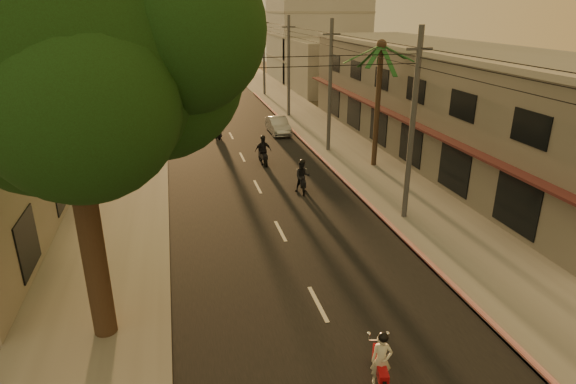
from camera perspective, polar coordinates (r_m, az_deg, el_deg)
name	(u,v)px	position (r m, az deg, el deg)	size (l,w,h in m)	color
ground	(337,340)	(15.75, 5.78, -17.09)	(160.00, 160.00, 0.00)	#383023
road	(242,157)	(33.34, -5.45, 4.14)	(10.00, 140.00, 0.02)	black
sidewalk_right	(345,149)	(35.10, 6.79, 5.05)	(5.00, 140.00, 0.12)	slate
sidewalk_left	(128,164)	(33.19, -18.38, 3.14)	(5.00, 140.00, 0.12)	slate
curb_stripe	(336,173)	(29.82, 5.72, 2.24)	(0.20, 60.00, 0.20)	#AE1219
shophouse_row	(446,101)	(35.33, 18.23, 10.23)	(8.80, 34.20, 7.30)	gray
broadleaf_tree	(79,58)	(13.98, -23.56, 14.37)	(9.60, 8.70, 12.10)	black
palm_tree	(381,52)	(30.34, 10.97, 15.94)	(5.00, 5.00, 8.20)	black
utility_poles	(331,57)	(33.46, 5.11, 15.63)	(1.20, 48.26, 9.00)	#38383A
filler_right	(326,66)	(59.88, 4.56, 14.67)	(8.00, 14.00, 6.00)	#A59E95
filler_left_near	(59,98)	(47.21, -25.54, 9.98)	(8.00, 14.00, 4.40)	#A59E95
filler_left_far	(87,61)	(64.63, -22.76, 14.08)	(8.00, 14.00, 7.00)	#A59E95
scooter_red	(381,361)	(14.05, 10.98, -19.04)	(0.81, 1.68, 1.67)	black
scooter_mid_a	(302,177)	(26.70, 1.72, 1.78)	(1.09, 1.92, 1.90)	black
scooter_mid_b	(263,151)	(31.49, -2.98, 4.84)	(1.15, 2.00, 1.97)	black
scooter_far_a	(218,128)	(38.30, -8.35, 7.55)	(0.91, 1.92, 1.89)	black
parked_car	(278,125)	(39.48, -1.19, 7.91)	(1.46, 4.06, 1.33)	#989CA0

